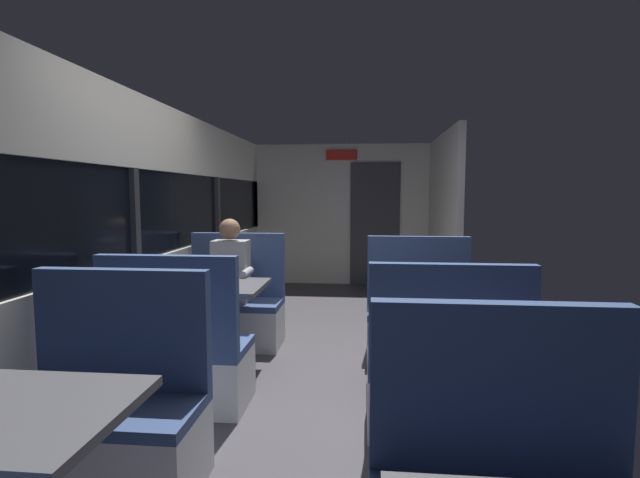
{
  "coord_description": "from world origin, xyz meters",
  "views": [
    {
      "loc": [
        0.4,
        -3.58,
        1.5
      ],
      "look_at": [
        -0.18,
        2.36,
        0.92
      ],
      "focal_mm": 26.45,
      "sensor_mm": 36.0,
      "label": 1
    }
  ],
  "objects": [
    {
      "name": "bench_rear_aisle_facing_end",
      "position": [
        0.89,
        -0.68,
        0.33
      ],
      "size": [
        0.95,
        0.5,
        1.1
      ],
      "color": "silver",
      "rests_on": "ground_plane"
    },
    {
      "name": "carriage_end_bulkhead",
      "position": [
        0.06,
        4.19,
        1.14
      ],
      "size": [
        2.9,
        0.11,
        2.3
      ],
      "color": "beige",
      "rests_on": "ground_plane"
    },
    {
      "name": "coffee_cup_secondary",
      "position": [
        0.69,
        -0.06,
        0.79
      ],
      "size": [
        0.07,
        0.07,
        0.09
      ],
      "color": "white",
      "rests_on": "dining_table_rear_aisle"
    },
    {
      "name": "seated_passenger",
      "position": [
        -0.89,
        0.84,
        0.54
      ],
      "size": [
        0.47,
        0.55,
        1.26
      ],
      "color": "#26262D",
      "rests_on": "ground_plane"
    },
    {
      "name": "dining_table_mid_window",
      "position": [
        -0.89,
        0.21,
        0.64
      ],
      "size": [
        0.9,
        0.7,
        0.74
      ],
      "color": "#9E9EA3",
      "rests_on": "ground_plane"
    },
    {
      "name": "dining_table_near_window",
      "position": [
        -0.89,
        -2.09,
        0.64
      ],
      "size": [
        0.9,
        0.7,
        0.74
      ],
      "color": "#9E9EA3",
      "rests_on": "ground_plane"
    },
    {
      "name": "dining_table_rear_aisle",
      "position": [
        0.89,
        0.01,
        0.64
      ],
      "size": [
        0.9,
        0.7,
        0.74
      ],
      "color": "#9E9EA3",
      "rests_on": "ground_plane"
    },
    {
      "name": "bench_mid_window_facing_entry",
      "position": [
        -0.89,
        0.91,
        0.33
      ],
      "size": [
        0.95,
        0.5,
        1.1
      ],
      "color": "silver",
      "rests_on": "ground_plane"
    },
    {
      "name": "carriage_window_panel_left",
      "position": [
        -1.45,
        0.0,
        1.11
      ],
      "size": [
        0.09,
        8.48,
        2.3
      ],
      "color": "beige",
      "rests_on": "ground_plane"
    },
    {
      "name": "bench_mid_window_facing_end",
      "position": [
        -0.89,
        -0.48,
        0.33
      ],
      "size": [
        0.95,
        0.5,
        1.1
      ],
      "color": "silver",
      "rests_on": "ground_plane"
    },
    {
      "name": "bench_rear_aisle_facing_entry",
      "position": [
        0.89,
        0.71,
        0.33
      ],
      "size": [
        0.95,
        0.5,
        1.1
      ],
      "color": "silver",
      "rests_on": "ground_plane"
    },
    {
      "name": "ground_plane",
      "position": [
        0.0,
        0.0,
        -0.01
      ],
      "size": [
        3.3,
        9.2,
        0.02
      ],
      "primitive_type": "cube",
      "color": "#423F44"
    },
    {
      "name": "bench_near_window_facing_entry",
      "position": [
        -0.89,
        -1.39,
        0.33
      ],
      "size": [
        0.95,
        0.5,
        1.1
      ],
      "color": "silver",
      "rests_on": "ground_plane"
    },
    {
      "name": "carriage_aisle_panel_right",
      "position": [
        1.45,
        3.0,
        1.15
      ],
      "size": [
        0.08,
        2.4,
        2.3
      ],
      "primitive_type": "cube",
      "color": "beige",
      "rests_on": "ground_plane"
    }
  ]
}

